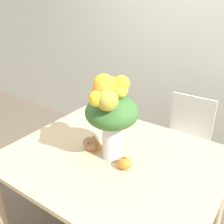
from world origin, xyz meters
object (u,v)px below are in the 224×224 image
turkey_figurine (93,142)px  flower_vase (111,110)px  pumpkin (125,163)px  dining_chair_near_window (184,143)px

turkey_figurine → flower_vase: bearing=-5.2°
pumpkin → turkey_figurine: size_ratio=0.56×
pumpkin → flower_vase: bearing=161.5°
pumpkin → dining_chair_near_window: 1.01m
dining_chair_near_window → pumpkin: bearing=-93.7°
turkey_figurine → pumpkin: bearing=-11.4°
flower_vase → turkey_figurine: 0.33m
flower_vase → dining_chair_near_window: (0.19, 0.91, -0.63)m
flower_vase → turkey_figurine: flower_vase is taller
flower_vase → dining_chair_near_window: 1.12m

